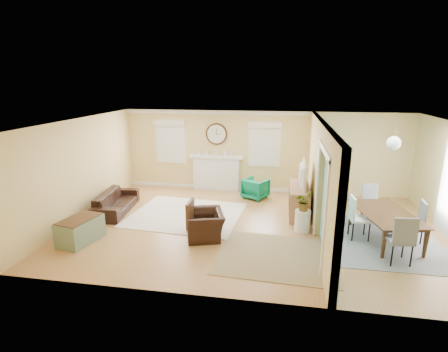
# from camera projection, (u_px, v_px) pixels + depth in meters

# --- Properties ---
(floor) EXTENTS (9.00, 9.00, 0.00)m
(floor) POSITION_uv_depth(u_px,v_px,m) (254.00, 227.00, 8.66)
(floor) COLOR #A97941
(floor) RESTS_ON ground
(wall_back) EXTENTS (9.00, 0.02, 2.60)m
(wall_back) POSITION_uv_depth(u_px,v_px,m) (263.00, 152.00, 11.16)
(wall_back) COLOR #E0BE75
(wall_back) RESTS_ON ground
(wall_front) EXTENTS (9.00, 0.02, 2.60)m
(wall_front) POSITION_uv_depth(u_px,v_px,m) (239.00, 227.00, 5.46)
(wall_front) COLOR #E0BE75
(wall_front) RESTS_ON ground
(wall_left) EXTENTS (0.02, 6.00, 2.60)m
(wall_left) POSITION_uv_depth(u_px,v_px,m) (82.00, 169.00, 9.04)
(wall_left) COLOR #E0BE75
(wall_left) RESTS_ON ground
(ceiling) EXTENTS (9.00, 6.00, 0.02)m
(ceiling) POSITION_uv_depth(u_px,v_px,m) (256.00, 122.00, 7.97)
(ceiling) COLOR white
(ceiling) RESTS_ON wall_back
(partition) EXTENTS (0.17, 6.00, 2.60)m
(partition) POSITION_uv_depth(u_px,v_px,m) (319.00, 174.00, 8.32)
(partition) COLOR #E0BE75
(partition) RESTS_ON ground
(fireplace) EXTENTS (1.70, 0.30, 1.17)m
(fireplace) POSITION_uv_depth(u_px,v_px,m) (216.00, 172.00, 11.48)
(fireplace) COLOR white
(fireplace) RESTS_ON ground
(wall_clock) EXTENTS (0.70, 0.07, 0.70)m
(wall_clock) POSITION_uv_depth(u_px,v_px,m) (217.00, 134.00, 11.23)
(wall_clock) COLOR #4E2E19
(wall_clock) RESTS_ON wall_back
(window_left) EXTENTS (1.05, 0.13, 1.42)m
(window_left) POSITION_uv_depth(u_px,v_px,m) (170.00, 139.00, 11.52)
(window_left) COLOR white
(window_left) RESTS_ON wall_back
(window_right) EXTENTS (1.05, 0.13, 1.42)m
(window_right) POSITION_uv_depth(u_px,v_px,m) (265.00, 141.00, 11.02)
(window_right) COLOR white
(window_right) RESTS_ON wall_back
(pendant) EXTENTS (0.30, 0.30, 0.55)m
(pendant) POSITION_uv_depth(u_px,v_px,m) (394.00, 143.00, 7.59)
(pendant) COLOR gold
(pendant) RESTS_ON ceiling
(rug_cream) EXTENTS (3.07, 2.72, 0.02)m
(rug_cream) POSITION_uv_depth(u_px,v_px,m) (186.00, 215.00, 9.45)
(rug_cream) COLOR #F0E1CB
(rug_cream) RESTS_ON floor
(rug_jute) EXTENTS (2.55, 2.13, 0.01)m
(rug_jute) POSITION_uv_depth(u_px,v_px,m) (277.00, 256.00, 7.22)
(rug_jute) COLOR #948258
(rug_jute) RESTS_ON floor
(rug_grey) EXTENTS (2.33, 2.91, 0.01)m
(rug_grey) POSITION_uv_depth(u_px,v_px,m) (385.00, 240.00, 7.97)
(rug_grey) COLOR slate
(rug_grey) RESTS_ON floor
(sofa) EXTENTS (0.94, 1.97, 0.55)m
(sofa) POSITION_uv_depth(u_px,v_px,m) (116.00, 202.00, 9.65)
(sofa) COLOR black
(sofa) RESTS_ON floor
(eames_chair) EXTENTS (1.08, 1.16, 0.62)m
(eames_chair) POSITION_uv_depth(u_px,v_px,m) (205.00, 224.00, 8.05)
(eames_chair) COLOR black
(eames_chair) RESTS_ON floor
(green_chair) EXTENTS (0.91, 0.92, 0.62)m
(green_chair) POSITION_uv_depth(u_px,v_px,m) (256.00, 188.00, 10.72)
(green_chair) COLOR #0B643E
(green_chair) RESTS_ON floor
(trunk) EXTENTS (0.78, 1.07, 0.56)m
(trunk) POSITION_uv_depth(u_px,v_px,m) (80.00, 230.00, 7.82)
(trunk) COLOR gray
(trunk) RESTS_ON floor
(credenza) EXTENTS (0.51, 1.50, 0.80)m
(credenza) POSITION_uv_depth(u_px,v_px,m) (299.00, 201.00, 9.37)
(credenza) COLOR #946E4A
(credenza) RESTS_ON floor
(tv) EXTENTS (0.17, 1.15, 0.66)m
(tv) POSITION_uv_depth(u_px,v_px,m) (300.00, 174.00, 9.18)
(tv) COLOR black
(tv) RESTS_ON credenza
(garden_stool) EXTENTS (0.37, 0.37, 0.54)m
(garden_stool) POSITION_uv_depth(u_px,v_px,m) (302.00, 221.00, 8.36)
(garden_stool) COLOR white
(garden_stool) RESTS_ON floor
(potted_plant) EXTENTS (0.51, 0.54, 0.46)m
(potted_plant) POSITION_uv_depth(u_px,v_px,m) (304.00, 201.00, 8.22)
(potted_plant) COLOR #337F33
(potted_plant) RESTS_ON garden_stool
(dining_table) EXTENTS (1.41, 2.06, 0.66)m
(dining_table) POSITION_uv_depth(u_px,v_px,m) (386.00, 226.00, 7.88)
(dining_table) COLOR #4E2E19
(dining_table) RESTS_ON floor
(dining_chair_n) EXTENTS (0.52, 0.52, 0.96)m
(dining_chair_n) POSITION_uv_depth(u_px,v_px,m) (373.00, 201.00, 8.87)
(dining_chair_n) COLOR slate
(dining_chair_n) RESTS_ON floor
(dining_chair_s) EXTENTS (0.51, 0.51, 1.03)m
(dining_chair_s) POSITION_uv_depth(u_px,v_px,m) (400.00, 234.00, 6.83)
(dining_chair_s) COLOR slate
(dining_chair_s) RESTS_ON floor
(dining_chair_w) EXTENTS (0.47, 0.47, 1.00)m
(dining_chair_w) POSITION_uv_depth(u_px,v_px,m) (360.00, 214.00, 7.90)
(dining_chair_w) COLOR white
(dining_chair_w) RESTS_ON floor
(dining_chair_e) EXTENTS (0.45, 0.45, 0.95)m
(dining_chair_e) POSITION_uv_depth(u_px,v_px,m) (413.00, 218.00, 7.79)
(dining_chair_e) COLOR slate
(dining_chair_e) RESTS_ON floor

